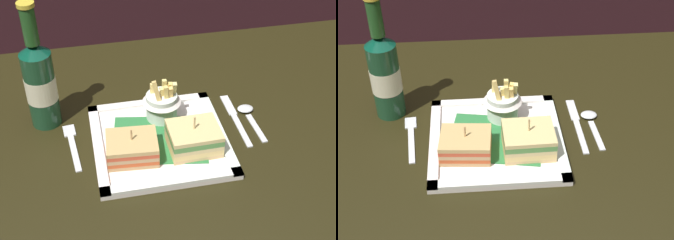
% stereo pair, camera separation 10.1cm
% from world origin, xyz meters
% --- Properties ---
extents(dining_table, '(1.15, 0.77, 0.77)m').
position_xyz_m(dining_table, '(0.00, 0.00, 0.64)').
color(dining_table, black).
rests_on(dining_table, ground_plane).
extents(square_plate, '(0.27, 0.27, 0.02)m').
position_xyz_m(square_plate, '(-0.04, -0.04, 0.77)').
color(square_plate, white).
rests_on(square_plate, dining_table).
extents(sandwich_half_left, '(0.10, 0.09, 0.07)m').
position_xyz_m(sandwich_half_left, '(-0.10, -0.08, 0.80)').
color(sandwich_half_left, tan).
rests_on(sandwich_half_left, square_plate).
extents(sandwich_half_right, '(0.10, 0.09, 0.08)m').
position_xyz_m(sandwich_half_right, '(0.02, -0.08, 0.80)').
color(sandwich_half_right, '#DFB97B').
rests_on(sandwich_half_right, square_plate).
extents(fries_cup, '(0.08, 0.08, 0.10)m').
position_xyz_m(fries_cup, '(-0.02, 0.03, 0.82)').
color(fries_cup, silver).
rests_on(fries_cup, square_plate).
extents(beer_bottle, '(0.06, 0.06, 0.28)m').
position_xyz_m(beer_bottle, '(-0.27, 0.08, 0.87)').
color(beer_bottle, '#194026').
rests_on(beer_bottle, dining_table).
extents(fork, '(0.03, 0.15, 0.00)m').
position_xyz_m(fork, '(-0.22, -0.01, 0.77)').
color(fork, silver).
rests_on(fork, dining_table).
extents(knife, '(0.02, 0.18, 0.00)m').
position_xyz_m(knife, '(0.13, 0.00, 0.77)').
color(knife, silver).
rests_on(knife, dining_table).
extents(spoon, '(0.03, 0.12, 0.01)m').
position_xyz_m(spoon, '(0.16, 0.01, 0.77)').
color(spoon, silver).
rests_on(spoon, dining_table).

